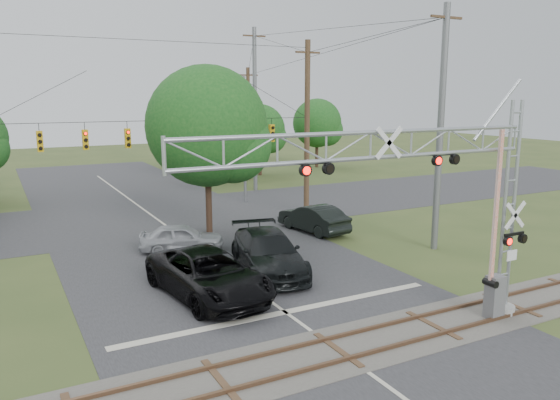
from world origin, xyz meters
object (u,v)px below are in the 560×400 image
pickup_black (209,274)px  car_dark (268,253)px  traffic_signal_span (182,134)px  streetlight (242,133)px  sedan_silver (182,238)px  crossing_gantry (432,192)px

pickup_black → car_dark: car_dark is taller
traffic_signal_span → streetlight: size_ratio=2.07×
pickup_black → sedan_silver: bearing=74.1°
traffic_signal_span → streetlight: bearing=41.9°
traffic_signal_span → car_dark: size_ratio=3.02×
traffic_signal_span → pickup_black: bearing=-103.5°
traffic_signal_span → car_dark: 11.05m
crossing_gantry → car_dark: bearing=101.2°
sedan_silver → pickup_black: bearing=-169.0°
traffic_signal_span → crossing_gantry: bearing=-82.6°
pickup_black → sedan_silver: size_ratio=1.56×
pickup_black → crossing_gantry: bearing=-59.8°
pickup_black → streetlight: bearing=54.8°
car_dark → pickup_black: bearing=-142.5°
sedan_silver → streetlight: streetlight is taller
crossing_gantry → streetlight: size_ratio=1.40×
crossing_gantry → sedan_silver: size_ratio=3.06×
traffic_signal_span → pickup_black: traffic_signal_span is taller
sedan_silver → car_dark: bearing=-134.5°
crossing_gantry → pickup_black: size_ratio=1.97×
traffic_signal_span → sedan_silver: traffic_signal_span is taller
traffic_signal_span → car_dark: (0.71, -9.94, -4.79)m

